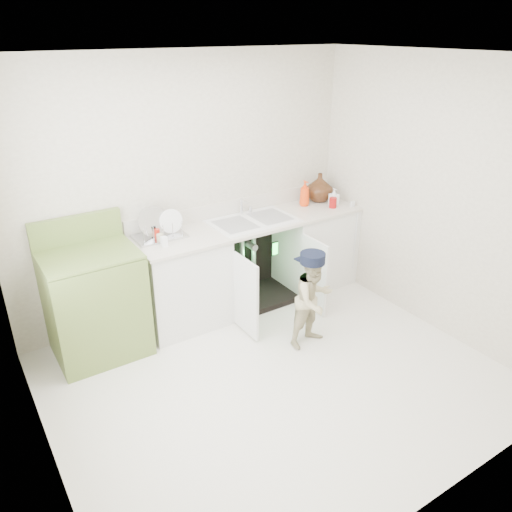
% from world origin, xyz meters
% --- Properties ---
extents(ground, '(3.50, 3.50, 0.00)m').
position_xyz_m(ground, '(0.00, 0.00, 0.00)').
color(ground, beige).
rests_on(ground, ground).
extents(room_shell, '(6.00, 5.50, 1.26)m').
position_xyz_m(room_shell, '(0.00, 0.00, 1.25)').
color(room_shell, beige).
rests_on(room_shell, ground).
extents(counter_run, '(2.44, 1.02, 1.21)m').
position_xyz_m(counter_run, '(0.57, 1.21, 0.47)').
color(counter_run, white).
rests_on(counter_run, ground).
extents(avocado_stove, '(0.78, 0.65, 1.20)m').
position_xyz_m(avocado_stove, '(-1.09, 1.18, 0.50)').
color(avocado_stove, olive).
rests_on(avocado_stove, ground).
extents(repair_worker, '(0.47, 0.81, 0.90)m').
position_xyz_m(repair_worker, '(0.58, 0.25, 0.46)').
color(repair_worker, beige).
rests_on(repair_worker, ground).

